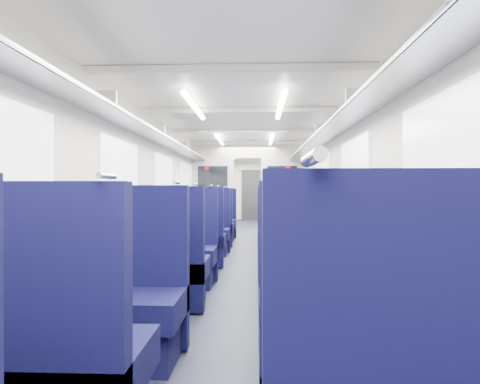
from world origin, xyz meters
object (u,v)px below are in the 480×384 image
seat_6 (105,304)px  seat_12 (188,241)px  end_door (251,195)px  seat_7 (341,307)px  seat_9 (315,270)px  seat_8 (150,270)px  seat_15 (289,234)px  bulkhead (247,188)px  seat_4 (13,372)px  seat_19 (282,224)px  seat_14 (199,233)px  seat_10 (172,254)px  seat_13 (295,243)px  seat_17 (285,228)px  seat_5 (393,380)px  seat_18 (212,223)px  seat_16 (206,228)px  seat_11 (304,255)px

seat_6 → seat_12: 3.53m
end_door → seat_6: (-0.83, -13.83, -0.61)m
seat_7 → seat_9: size_ratio=1.00×
seat_8 → seat_15: (1.66, 3.52, 0.00)m
bulkhead → seat_4: bulkhead is taller
seat_9 → seat_19: bearing=90.0°
seat_7 → seat_12: bearing=115.1°
seat_14 → seat_10: bearing=-90.0°
seat_13 → seat_17: size_ratio=1.00×
seat_5 → seat_18: size_ratio=1.00×
seat_6 → seat_9: size_ratio=1.00×
seat_4 → seat_19: 8.14m
seat_16 → seat_18: same height
seat_15 → seat_6: bearing=-109.2°
seat_14 → seat_15: same height
seat_14 → seat_16: (0.00, 1.03, 0.00)m
seat_4 → seat_15: bearing=74.2°
seat_9 → end_door: bearing=93.8°
seat_5 → seat_18: 8.32m
seat_13 → seat_14: same height
seat_13 → seat_17: 2.42m
seat_4 → seat_5: 1.66m
seat_5 → seat_12: (-1.66, 4.65, 0.00)m
seat_11 → seat_14: 2.99m
seat_11 → seat_13: size_ratio=1.00×
seat_8 → seat_15: bearing=64.8°
seat_10 → seat_14: (0.00, 2.46, 0.00)m
seat_12 → seat_17: (1.66, 2.37, 0.00)m
seat_10 → seat_18: 4.74m
bulkhead → seat_7: bulkhead is taller
bulkhead → seat_16: 2.14m
seat_6 → seat_13: (1.66, 3.48, 0.00)m
seat_17 → seat_14: bearing=-145.3°
seat_17 → seat_10: bearing=-114.7°
seat_12 → seat_16: 2.25m
seat_7 → seat_14: same height
seat_5 → seat_8: 2.88m
seat_5 → seat_10: same height
seat_10 → seat_4: bearing=-90.0°
seat_7 → seat_11: bearing=90.0°
seat_15 → seat_16: same height
seat_4 → seat_14: bearing=90.0°
seat_18 → seat_19: 1.67m
seat_13 → end_door: bearing=94.6°
seat_16 → seat_19: (1.66, 1.08, 0.00)m
seat_7 → seat_10: size_ratio=1.00×
seat_15 → seat_10: bearing=-123.9°
seat_4 → seat_7: same height
seat_5 → seat_19: bearing=90.0°
seat_18 → seat_11: bearing=-70.8°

